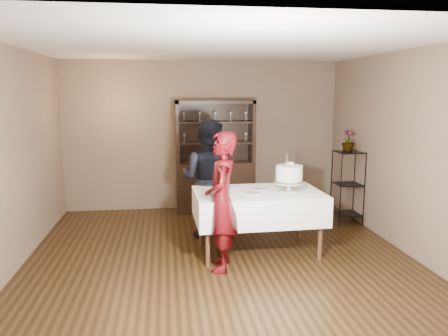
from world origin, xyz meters
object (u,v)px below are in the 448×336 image
(plant_etagere, at_px, (348,184))
(man, at_px, (208,179))
(woman, at_px, (222,202))
(china_hutch, at_px, (215,175))
(cake_table, at_px, (258,206))
(cake, at_px, (289,175))
(potted_plant, at_px, (348,141))

(plant_etagere, bearing_deg, man, -169.79)
(woman, bearing_deg, china_hutch, -176.44)
(cake_table, relative_size, cake, 3.12)
(plant_etagere, xyz_separation_m, potted_plant, (-0.03, 0.00, 0.71))
(china_hutch, xyz_separation_m, woman, (-0.23, -2.70, 0.18))
(plant_etagere, height_order, man, man)
(plant_etagere, relative_size, man, 0.69)
(cake, bearing_deg, woman, -154.65)
(woman, distance_m, man, 1.23)
(potted_plant, bearing_deg, cake, -137.82)
(china_hutch, relative_size, potted_plant, 5.67)
(cake_table, distance_m, man, 0.98)
(woman, distance_m, potted_plant, 2.86)
(cake_table, bearing_deg, cake, -4.57)
(man, bearing_deg, plant_etagere, -140.96)
(china_hutch, height_order, woman, china_hutch)
(plant_etagere, height_order, cake_table, plant_etagere)
(plant_etagere, xyz_separation_m, man, (-2.35, -0.42, 0.22))
(cake_table, height_order, woman, woman)
(cake_table, relative_size, woman, 1.01)
(woman, bearing_deg, man, -169.73)
(cake, xyz_separation_m, potted_plant, (1.32, 1.19, 0.31))
(china_hutch, relative_size, cake_table, 1.18)
(man, bearing_deg, cake, 171.25)
(cake, height_order, potted_plant, potted_plant)
(cake_table, bearing_deg, potted_plant, 33.93)
(plant_etagere, bearing_deg, cake, -138.43)
(cake_table, height_order, cake, cake)
(woman, xyz_separation_m, cake, (0.96, 0.46, 0.21))
(china_hutch, height_order, cake, china_hutch)
(china_hutch, bearing_deg, cake_table, -81.63)
(man, xyz_separation_m, potted_plant, (2.32, 0.42, 0.49))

